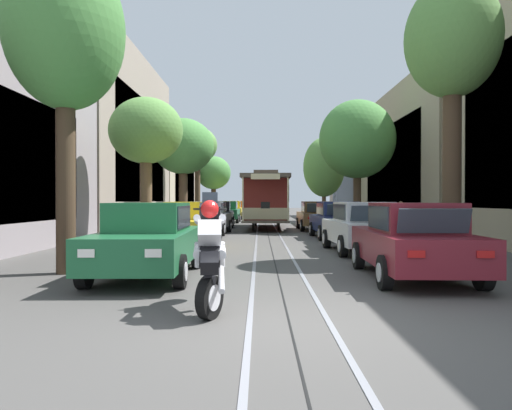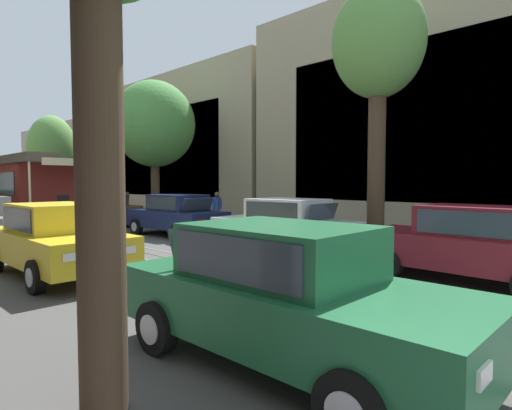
% 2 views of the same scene
% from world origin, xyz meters
% --- Properties ---
extents(ground_plane, '(160.00, 160.00, 0.00)m').
position_xyz_m(ground_plane, '(0.00, 19.87, 0.00)').
color(ground_plane, '#4C4947').
extents(trolley_track_rails, '(1.14, 57.67, 0.01)m').
position_xyz_m(trolley_track_rails, '(0.00, 22.83, 0.00)').
color(trolley_track_rails, gray).
rests_on(trolley_track_rails, ground).
extents(building_facade_left, '(5.35, 49.37, 10.46)m').
position_xyz_m(building_facade_left, '(-9.99, 24.98, 4.42)').
color(building_facade_left, gray).
rests_on(building_facade_left, ground).
extents(building_facade_right, '(5.24, 49.37, 9.07)m').
position_xyz_m(building_facade_right, '(10.03, 21.91, 4.10)').
color(building_facade_right, tan).
rests_on(building_facade_right, ground).
extents(parked_car_green_near_left, '(2.06, 4.39, 1.58)m').
position_xyz_m(parked_car_green_near_left, '(-2.77, 3.80, 0.80)').
color(parked_car_green_near_left, '#1E6038').
rests_on(parked_car_green_near_left, ground).
extents(parked_car_yellow_second_left, '(2.01, 4.36, 1.58)m').
position_xyz_m(parked_car_yellow_second_left, '(-2.87, 10.39, 0.80)').
color(parked_car_yellow_second_left, gold).
rests_on(parked_car_yellow_second_left, ground).
extents(parked_car_grey_mid_left, '(2.15, 4.42, 1.58)m').
position_xyz_m(parked_car_grey_mid_left, '(-2.92, 16.89, 0.80)').
color(parked_car_grey_mid_left, slate).
rests_on(parked_car_grey_mid_left, ground).
extents(parked_car_black_fourth_left, '(2.07, 4.39, 1.58)m').
position_xyz_m(parked_car_black_fourth_left, '(-2.99, 22.90, 0.80)').
color(parked_car_black_fourth_left, black).
rests_on(parked_car_black_fourth_left, ground).
extents(parked_car_green_fifth_left, '(2.03, 4.37, 1.58)m').
position_xyz_m(parked_car_green_fifth_left, '(-2.87, 29.06, 0.80)').
color(parked_car_green_fifth_left, '#1E6038').
rests_on(parked_car_green_fifth_left, ground).
extents(parked_car_yellow_sixth_left, '(2.04, 4.38, 1.58)m').
position_xyz_m(parked_car_yellow_sixth_left, '(-2.87, 35.49, 0.80)').
color(parked_car_yellow_sixth_left, gold).
rests_on(parked_car_yellow_sixth_left, ground).
extents(parked_car_orange_far_left, '(2.14, 4.42, 1.58)m').
position_xyz_m(parked_car_orange_far_left, '(-2.82, 42.12, 0.80)').
color(parked_car_orange_far_left, orange).
rests_on(parked_car_orange_far_left, ground).
extents(parked_car_maroon_near_right, '(2.08, 4.40, 1.58)m').
position_xyz_m(parked_car_maroon_near_right, '(2.79, 3.61, 0.80)').
color(parked_car_maroon_near_right, maroon).
rests_on(parked_car_maroon_near_right, ground).
extents(parked_car_white_second_right, '(2.10, 4.41, 1.58)m').
position_xyz_m(parked_car_white_second_right, '(2.82, 8.65, 0.80)').
color(parked_car_white_second_right, silver).
rests_on(parked_car_white_second_right, ground).
extents(parked_car_navy_mid_right, '(2.09, 4.40, 1.58)m').
position_xyz_m(parked_car_navy_mid_right, '(2.93, 14.19, 0.80)').
color(parked_car_navy_mid_right, '#19234C').
rests_on(parked_car_navy_mid_right, ground).
extents(parked_car_brown_fourth_right, '(2.02, 4.37, 1.58)m').
position_xyz_m(parked_car_brown_fourth_right, '(2.72, 19.88, 0.80)').
color(parked_car_brown_fourth_right, brown).
rests_on(parked_car_brown_fourth_right, ground).
extents(street_tree_kerb_left_near, '(2.59, 2.78, 7.22)m').
position_xyz_m(street_tree_kerb_left_near, '(-4.72, 4.27, 5.34)').
color(street_tree_kerb_left_near, '#4C3826').
rests_on(street_tree_kerb_left_near, ground).
extents(street_tree_kerb_left_second, '(3.00, 2.42, 5.81)m').
position_xyz_m(street_tree_kerb_left_second, '(-5.01, 12.94, 4.36)').
color(street_tree_kerb_left_second, brown).
rests_on(street_tree_kerb_left_second, ground).
extents(street_tree_kerb_left_mid, '(3.53, 3.34, 6.33)m').
position_xyz_m(street_tree_kerb_left_mid, '(-4.78, 20.89, 4.67)').
color(street_tree_kerb_left_mid, brown).
rests_on(street_tree_kerb_left_mid, ground).
extents(street_tree_kerb_left_fourth, '(2.89, 3.08, 7.03)m').
position_xyz_m(street_tree_kerb_left_fourth, '(-4.97, 28.65, 5.59)').
color(street_tree_kerb_left_fourth, brown).
rests_on(street_tree_kerb_left_fourth, ground).
extents(street_tree_kerb_left_far, '(3.22, 3.08, 5.78)m').
position_xyz_m(street_tree_kerb_left_far, '(-4.73, 38.23, 4.17)').
color(street_tree_kerb_left_far, '#4C3826').
rests_on(street_tree_kerb_left_far, ground).
extents(street_tree_kerb_right_near, '(2.58, 2.67, 7.76)m').
position_xyz_m(street_tree_kerb_right_near, '(4.94, 6.94, 5.93)').
color(street_tree_kerb_right_near, '#4C3826').
rests_on(street_tree_kerb_right_near, ground).
extents(street_tree_kerb_right_second, '(3.93, 3.63, 6.84)m').
position_xyz_m(street_tree_kerb_right_second, '(4.65, 18.38, 4.78)').
color(street_tree_kerb_right_second, '#4C3826').
rests_on(street_tree_kerb_right_second, ground).
extents(street_tree_kerb_right_mid, '(3.30, 2.78, 6.65)m').
position_xyz_m(street_tree_kerb_right_mid, '(4.72, 31.61, 4.27)').
color(street_tree_kerb_right_mid, brown).
rests_on(street_tree_kerb_right_mid, ground).
extents(cable_car_trolley, '(2.77, 9.17, 3.28)m').
position_xyz_m(cable_car_trolley, '(-0.00, 21.99, 1.66)').
color(cable_car_trolley, maroon).
rests_on(cable_car_trolley, ground).
extents(motorcycle_with_rider, '(0.57, 1.88, 1.76)m').
position_xyz_m(motorcycle_with_rider, '(-1.12, 0.65, 0.92)').
color(motorcycle_with_rider, black).
rests_on(motorcycle_with_rider, ground).
extents(pedestrian_on_left_pavement, '(0.55, 0.37, 1.60)m').
position_xyz_m(pedestrian_on_left_pavement, '(6.07, 15.51, 0.90)').
color(pedestrian_on_left_pavement, slate).
rests_on(pedestrian_on_left_pavement, ground).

